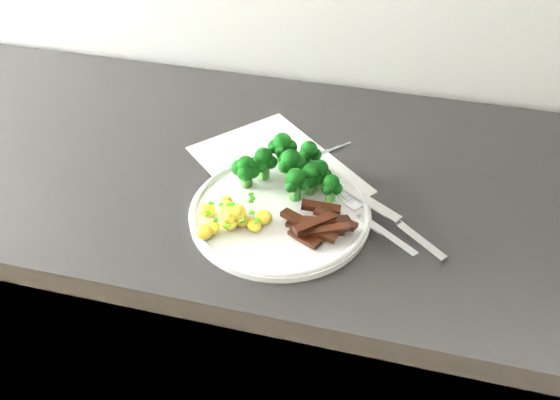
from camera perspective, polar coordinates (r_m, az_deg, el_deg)
counter at (r=1.28m, az=3.27°, el=-13.90°), size 2.38×0.60×0.89m
recipe_paper at (r=0.97m, az=-0.27°, el=3.03°), size 0.34×0.33×0.00m
plate at (r=0.88m, az=0.00°, el=-1.10°), size 0.27×0.27×0.02m
broccoli at (r=0.91m, az=0.85°, el=3.37°), size 0.18×0.11×0.07m
potatoes at (r=0.85m, az=-4.76°, el=-1.59°), size 0.11×0.09×0.04m
beef_strips at (r=0.84m, az=3.72°, el=-2.41°), size 0.11×0.09×0.03m
fork at (r=0.86m, az=9.13°, el=-2.32°), size 0.14×0.12×0.02m
knife at (r=0.87m, az=11.89°, el=-2.80°), size 0.17×0.13×0.02m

